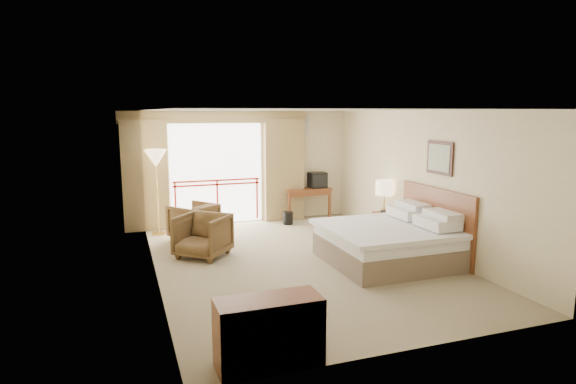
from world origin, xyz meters
name	(u,v)px	position (x,y,z in m)	size (l,w,h in m)	color
floor	(299,261)	(0.00, 0.00, 0.00)	(7.00, 7.00, 0.00)	gray
ceiling	(300,110)	(0.00, 0.00, 2.70)	(7.00, 7.00, 0.00)	white
wall_back	(249,166)	(0.00, 3.50, 1.35)	(5.00, 5.00, 0.00)	beige
wall_front	(413,235)	(0.00, -3.50, 1.35)	(5.00, 5.00, 0.00)	beige
wall_left	(153,196)	(-2.50, 0.00, 1.35)	(7.00, 7.00, 0.00)	beige
wall_right	(420,181)	(2.50, 0.00, 1.35)	(7.00, 7.00, 0.00)	beige
balcony_door	(217,174)	(-0.80, 3.48, 1.20)	(2.40, 2.40, 0.00)	white
balcony_railing	(217,190)	(-0.80, 3.46, 0.81)	(2.09, 0.03, 1.02)	#B1220F
curtain_left	(145,176)	(-2.45, 3.35, 1.25)	(1.00, 0.26, 2.50)	olive
curtain_right	(284,170)	(0.85, 3.35, 1.25)	(1.00, 0.26, 2.50)	olive
valance	(216,117)	(-0.80, 3.38, 2.55)	(4.40, 0.22, 0.28)	olive
hvac_vent	(299,125)	(1.30, 3.47, 2.35)	(0.50, 0.04, 0.50)	silver
bed	(390,242)	(1.50, -0.60, 0.38)	(2.13, 2.06, 0.97)	brown
headboard	(436,223)	(2.46, -0.60, 0.65)	(0.06, 2.10, 1.30)	maroon
framed_art	(440,158)	(2.47, -0.60, 1.85)	(0.04, 0.72, 0.60)	black
nightstand	(385,225)	(2.31, 0.95, 0.27)	(0.38, 0.45, 0.54)	maroon
table_lamp	(385,188)	(2.31, 1.00, 1.06)	(0.38, 0.38, 0.67)	tan
phone	(387,212)	(2.26, 0.80, 0.58)	(0.19, 0.15, 0.09)	black
desk	(306,194)	(1.44, 3.36, 0.60)	(1.18, 0.57, 0.77)	maroon
tv	(318,180)	(1.74, 3.31, 0.96)	(0.43, 0.34, 0.39)	black
coffee_maker	(293,184)	(1.09, 3.31, 0.89)	(0.12, 0.12, 0.26)	black
cup	(300,187)	(1.24, 3.26, 0.82)	(0.08, 0.08, 0.11)	white
wastebasket	(288,218)	(0.77, 2.80, 0.15)	(0.24, 0.24, 0.30)	black
armchair_far	(194,239)	(-1.57, 2.19, 0.00)	(0.82, 0.84, 0.77)	#493219
armchair_near	(203,257)	(-1.60, 0.85, 0.00)	(0.86, 0.88, 0.80)	#493219
side_table	(185,229)	(-1.81, 1.60, 0.37)	(0.50, 0.50, 0.54)	black
book	(185,220)	(-1.81, 1.60, 0.55)	(0.16, 0.21, 0.02)	white
floor_lamp	(156,162)	(-2.24, 2.85, 1.61)	(0.48, 0.48, 1.87)	tan
dresser	(269,332)	(-1.59, -3.29, 0.37)	(1.12, 0.48, 0.75)	maroon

